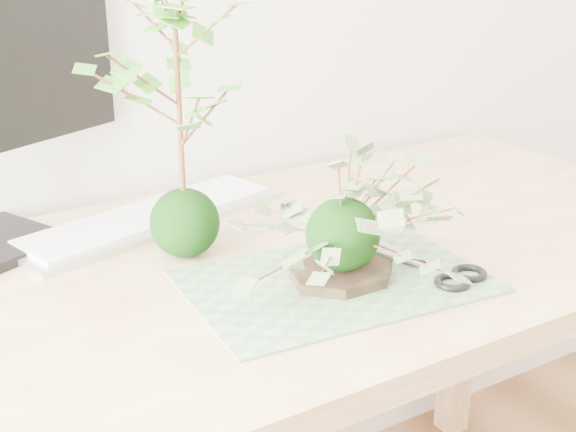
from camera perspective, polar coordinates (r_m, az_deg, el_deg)
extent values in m
cube|color=#DBB682|center=(1.17, -3.31, -4.36)|extent=(1.60, 0.70, 0.04)
cube|color=#DBB682|center=(1.94, 12.22, -6.02)|extent=(0.06, 0.06, 0.70)
cube|color=#576E53|center=(1.10, 3.37, -4.63)|extent=(0.42, 0.30, 0.00)
cylinder|color=black|center=(1.11, 3.85, -4.09)|extent=(0.16, 0.16, 0.01)
sphere|color=black|center=(1.08, 3.93, -1.30)|extent=(0.10, 0.10, 0.10)
sphere|color=black|center=(1.18, -7.35, -0.48)|extent=(0.10, 0.10, 0.10)
cylinder|color=#512E18|center=(1.13, -7.70, 6.50)|extent=(0.01, 0.01, 0.25)
cube|color=silver|center=(1.32, -9.74, -0.26)|extent=(0.49, 0.25, 0.01)
cube|color=silver|center=(1.32, -9.76, 0.11)|extent=(0.45, 0.22, 0.01)
cube|color=#95959C|center=(1.19, 7.64, -2.65)|extent=(0.05, 0.12, 0.00)
cube|color=#95959C|center=(1.20, 8.30, -2.47)|extent=(0.03, 0.12, 0.00)
torus|color=black|center=(1.10, 11.02, -4.70)|extent=(0.06, 0.06, 0.01)
torus|color=black|center=(1.13, 12.53, -4.21)|extent=(0.06, 0.06, 0.01)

